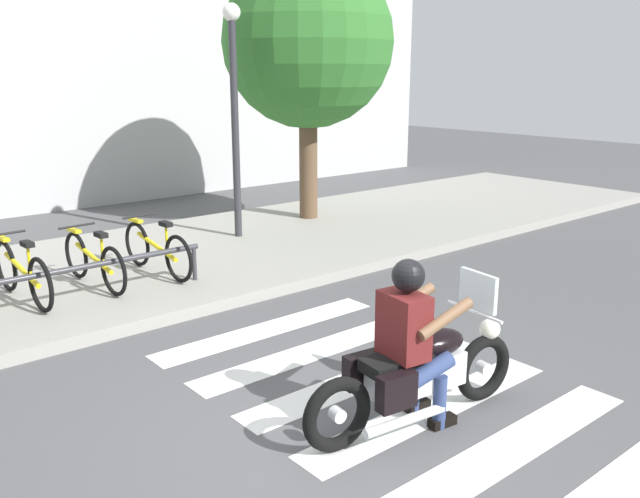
# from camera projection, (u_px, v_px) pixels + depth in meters

# --- Properties ---
(ground_plane) EXTENTS (48.00, 48.00, 0.00)m
(ground_plane) POSITION_uv_depth(u_px,v_px,m) (350.00, 448.00, 5.14)
(ground_plane) COLOR #4C4C4F
(sidewalk) EXTENTS (24.00, 4.40, 0.15)m
(sidewalk) POSITION_uv_depth(u_px,v_px,m) (83.00, 278.00, 9.13)
(sidewalk) COLOR gray
(sidewalk) RESTS_ON ground
(crosswalk_stripe_0) EXTENTS (2.80, 0.40, 0.01)m
(crosswalk_stripe_0) POSITION_uv_depth(u_px,v_px,m) (611.00, 496.00, 4.54)
(crosswalk_stripe_0) COLOR white
(crosswalk_stripe_0) RESTS_ON ground
(crosswalk_stripe_1) EXTENTS (2.80, 0.40, 0.01)m
(crosswalk_stripe_1) POSITION_uv_depth(u_px,v_px,m) (511.00, 447.00, 5.14)
(crosswalk_stripe_1) COLOR white
(crosswalk_stripe_1) RESTS_ON ground
(crosswalk_stripe_2) EXTENTS (2.80, 0.40, 0.01)m
(crosswalk_stripe_2) POSITION_uv_depth(u_px,v_px,m) (432.00, 408.00, 5.73)
(crosswalk_stripe_2) COLOR white
(crosswalk_stripe_2) RESTS_ON ground
(crosswalk_stripe_3) EXTENTS (2.80, 0.40, 0.01)m
(crosswalk_stripe_3) POSITION_uv_depth(u_px,v_px,m) (367.00, 377.00, 6.32)
(crosswalk_stripe_3) COLOR white
(crosswalk_stripe_3) RESTS_ON ground
(crosswalk_stripe_4) EXTENTS (2.80, 0.40, 0.01)m
(crosswalk_stripe_4) POSITION_uv_depth(u_px,v_px,m) (313.00, 351.00, 6.91)
(crosswalk_stripe_4) COLOR white
(crosswalk_stripe_4) RESTS_ON ground
(crosswalk_stripe_5) EXTENTS (2.80, 0.40, 0.01)m
(crosswalk_stripe_5) POSITION_uv_depth(u_px,v_px,m) (268.00, 329.00, 7.50)
(crosswalk_stripe_5) COLOR white
(crosswalk_stripe_5) RESTS_ON ground
(motorcycle) EXTENTS (2.14, 0.74, 1.19)m
(motorcycle) POSITION_uv_depth(u_px,v_px,m) (418.00, 372.00, 5.39)
(motorcycle) COLOR black
(motorcycle) RESTS_ON ground
(rider) EXTENTS (0.68, 0.59, 1.42)m
(rider) POSITION_uv_depth(u_px,v_px,m) (411.00, 333.00, 5.26)
(rider) COLOR #591919
(rider) RESTS_ON ground
(bicycle_3) EXTENTS (0.48, 1.71, 0.78)m
(bicycle_3) POSITION_uv_depth(u_px,v_px,m) (22.00, 273.00, 7.88)
(bicycle_3) COLOR black
(bicycle_3) RESTS_ON sidewalk
(bicycle_4) EXTENTS (0.48, 1.65, 0.75)m
(bicycle_4) POSITION_uv_depth(u_px,v_px,m) (94.00, 261.00, 8.42)
(bicycle_4) COLOR black
(bicycle_4) RESTS_ON sidewalk
(bicycle_5) EXTENTS (0.48, 1.69, 0.76)m
(bicycle_5) POSITION_uv_depth(u_px,v_px,m) (157.00, 249.00, 8.96)
(bicycle_5) COLOR black
(bicycle_5) RESTS_ON sidewalk
(street_lamp) EXTENTS (0.28, 0.28, 3.83)m
(street_lamp) POSITION_uv_depth(u_px,v_px,m) (234.00, 101.00, 10.58)
(street_lamp) COLOR #2D2D33
(street_lamp) RESTS_ON ground
(tree_near_rack) EXTENTS (3.04, 3.04, 4.84)m
(tree_near_rack) POSITION_uv_depth(u_px,v_px,m) (308.00, 43.00, 11.77)
(tree_near_rack) COLOR brown
(tree_near_rack) RESTS_ON ground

